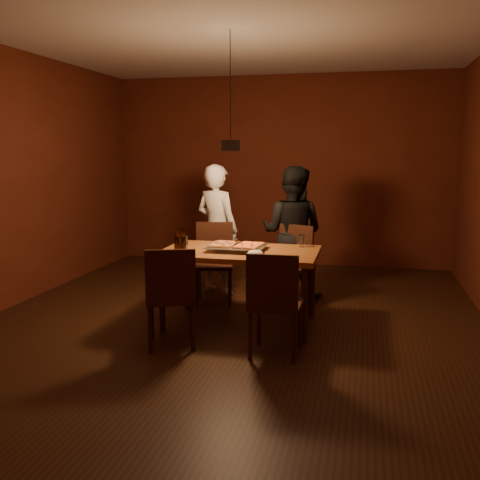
% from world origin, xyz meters
% --- Properties ---
extents(room_shell, '(6.00, 6.00, 6.00)m').
position_xyz_m(room_shell, '(0.00, 0.00, 1.40)').
color(room_shell, '#321C0D').
rests_on(room_shell, ground).
extents(dining_table, '(1.50, 0.90, 0.75)m').
position_xyz_m(dining_table, '(0.10, -0.02, 0.68)').
color(dining_table, '#9A5727').
rests_on(dining_table, floor).
extents(chair_far_left, '(0.50, 0.50, 0.49)m').
position_xyz_m(chair_far_left, '(-0.39, 0.75, 0.54)').
color(chair_far_left, '#38190F').
rests_on(chair_far_left, floor).
extents(chair_far_right, '(0.55, 0.55, 0.49)m').
position_xyz_m(chair_far_right, '(0.49, 0.75, 0.54)').
color(chair_far_right, '#38190F').
rests_on(chair_far_right, floor).
extents(chair_near_left, '(0.54, 0.54, 0.49)m').
position_xyz_m(chair_near_left, '(-0.33, -0.78, 0.54)').
color(chair_near_left, '#38190F').
rests_on(chair_near_left, floor).
extents(chair_near_right, '(0.42, 0.42, 0.49)m').
position_xyz_m(chair_near_right, '(0.57, -0.79, 0.54)').
color(chair_near_right, '#38190F').
rests_on(chair_near_right, floor).
extents(pizza_tray, '(0.57, 0.48, 0.05)m').
position_xyz_m(pizza_tray, '(0.07, -0.03, 0.77)').
color(pizza_tray, silver).
rests_on(pizza_tray, dining_table).
extents(pizza_meat, '(0.25, 0.37, 0.02)m').
position_xyz_m(pizza_meat, '(-0.06, -0.04, 0.81)').
color(pizza_meat, maroon).
rests_on(pizza_meat, pizza_tray).
extents(pizza_cheese, '(0.26, 0.38, 0.02)m').
position_xyz_m(pizza_cheese, '(0.19, -0.05, 0.81)').
color(pizza_cheese, gold).
rests_on(pizza_cheese, pizza_tray).
extents(spatula, '(0.15, 0.25, 0.04)m').
position_xyz_m(spatula, '(0.06, 0.00, 0.81)').
color(spatula, silver).
rests_on(spatula, pizza_tray).
extents(beer_bottle_a, '(0.06, 0.06, 0.24)m').
position_xyz_m(beer_bottle_a, '(-0.44, -0.31, 0.87)').
color(beer_bottle_a, black).
rests_on(beer_bottle_a, dining_table).
extents(beer_bottle_b, '(0.06, 0.06, 0.22)m').
position_xyz_m(beer_bottle_b, '(-0.41, -0.23, 0.86)').
color(beer_bottle_b, black).
rests_on(beer_bottle_b, dining_table).
extents(water_glass_left, '(0.08, 0.08, 0.13)m').
position_xyz_m(water_glass_left, '(-0.44, -0.11, 0.82)').
color(water_glass_left, silver).
rests_on(water_glass_left, dining_table).
extents(water_glass_right, '(0.06, 0.06, 0.13)m').
position_xyz_m(water_glass_right, '(0.66, 0.30, 0.81)').
color(water_glass_right, silver).
rests_on(water_glass_right, dining_table).
extents(plate_slice, '(0.28, 0.28, 0.03)m').
position_xyz_m(plate_slice, '(-0.49, -0.40, 0.76)').
color(plate_slice, white).
rests_on(plate_slice, dining_table).
extents(napkin, '(0.14, 0.11, 0.06)m').
position_xyz_m(napkin, '(0.31, -0.29, 0.78)').
color(napkin, white).
rests_on(napkin, dining_table).
extents(diner_white, '(0.66, 0.56, 1.55)m').
position_xyz_m(diner_white, '(-0.45, 1.09, 0.77)').
color(diner_white, silver).
rests_on(diner_white, floor).
extents(diner_dark, '(0.85, 0.72, 1.53)m').
position_xyz_m(diner_dark, '(0.45, 1.10, 0.77)').
color(diner_dark, black).
rests_on(diner_dark, floor).
extents(pendant_lamp, '(0.18, 0.18, 1.10)m').
position_xyz_m(pendant_lamp, '(0.00, 0.00, 1.76)').
color(pendant_lamp, black).
rests_on(pendant_lamp, ceiling).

